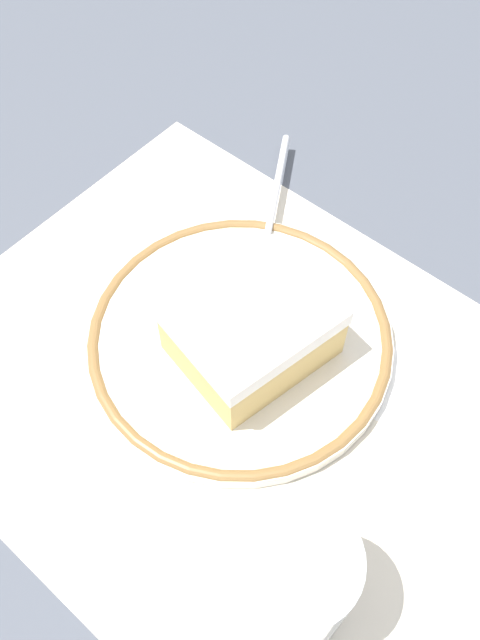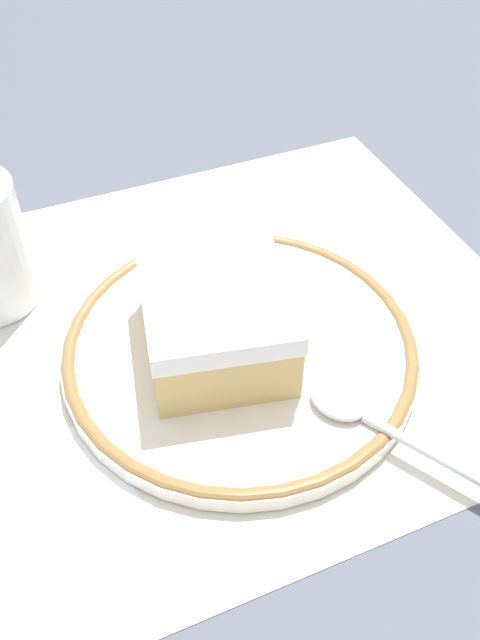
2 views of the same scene
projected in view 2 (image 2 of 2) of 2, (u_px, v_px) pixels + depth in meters
name	position (u px, v px, depth m)	size (l,w,h in m)	color
ground_plane	(170.00, 340.00, 0.43)	(2.40, 2.40, 0.00)	#4C515B
placemat	(170.00, 339.00, 0.43)	(0.47, 0.35, 0.00)	beige
plate	(240.00, 347.00, 0.42)	(0.22, 0.22, 0.01)	silver
cake_slice	(216.00, 316.00, 0.40)	(0.10, 0.12, 0.05)	#DBB76B
spoon	(378.00, 423.00, 0.37)	(0.09, 0.14, 0.01)	silver
napkin	(0.00, 544.00, 0.33)	(0.10, 0.14, 0.00)	white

